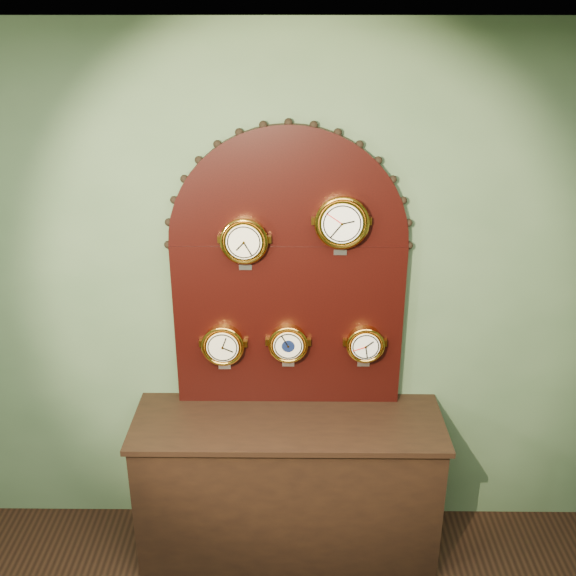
{
  "coord_description": "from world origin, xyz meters",
  "views": [
    {
      "loc": [
        0.03,
        -0.72,
        2.84
      ],
      "look_at": [
        0.0,
        2.25,
        1.58
      ],
      "focal_mm": 41.7,
      "sensor_mm": 36.0,
      "label": 1
    }
  ],
  "objects_px": {
    "display_board": "(288,264)",
    "barometer": "(288,343)",
    "tide_clock": "(365,344)",
    "roman_clock": "(244,240)",
    "hygrometer": "(223,345)",
    "arabic_clock": "(342,222)",
    "shop_counter": "(288,487)"
  },
  "relations": [
    {
      "from": "shop_counter",
      "to": "hygrometer",
      "type": "bearing_deg",
      "value": 155.88
    },
    {
      "from": "barometer",
      "to": "roman_clock",
      "type": "bearing_deg",
      "value": -179.86
    },
    {
      "from": "display_board",
      "to": "roman_clock",
      "type": "distance_m",
      "value": 0.27
    },
    {
      "from": "display_board",
      "to": "barometer",
      "type": "distance_m",
      "value": 0.42
    },
    {
      "from": "roman_clock",
      "to": "tide_clock",
      "type": "xyz_separation_m",
      "value": [
        0.62,
        0.0,
        -0.57
      ]
    },
    {
      "from": "arabic_clock",
      "to": "tide_clock",
      "type": "xyz_separation_m",
      "value": [
        0.14,
        0.0,
        -0.67
      ]
    },
    {
      "from": "barometer",
      "to": "tide_clock",
      "type": "distance_m",
      "value": 0.4
    },
    {
      "from": "display_board",
      "to": "barometer",
      "type": "relative_size",
      "value": 5.87
    },
    {
      "from": "arabic_clock",
      "to": "hygrometer",
      "type": "xyz_separation_m",
      "value": [
        -0.6,
        0.0,
        -0.67
      ]
    },
    {
      "from": "arabic_clock",
      "to": "roman_clock",
      "type": "bearing_deg",
      "value": 179.91
    },
    {
      "from": "hygrometer",
      "to": "tide_clock",
      "type": "distance_m",
      "value": 0.75
    },
    {
      "from": "display_board",
      "to": "hygrometer",
      "type": "distance_m",
      "value": 0.55
    },
    {
      "from": "shop_counter",
      "to": "arabic_clock",
      "type": "distance_m",
      "value": 1.5
    },
    {
      "from": "shop_counter",
      "to": "display_board",
      "type": "distance_m",
      "value": 1.25
    },
    {
      "from": "shop_counter",
      "to": "barometer",
      "type": "relative_size",
      "value": 6.13
    },
    {
      "from": "arabic_clock",
      "to": "hygrometer",
      "type": "relative_size",
      "value": 1.15
    },
    {
      "from": "display_board",
      "to": "hygrometer",
      "type": "height_order",
      "value": "display_board"
    },
    {
      "from": "display_board",
      "to": "tide_clock",
      "type": "xyz_separation_m",
      "value": [
        0.4,
        -0.07,
        -0.42
      ]
    },
    {
      "from": "roman_clock",
      "to": "arabic_clock",
      "type": "xyz_separation_m",
      "value": [
        0.48,
        -0.0,
        0.1
      ]
    },
    {
      "from": "tide_clock",
      "to": "shop_counter",
      "type": "bearing_deg",
      "value": -159.07
    },
    {
      "from": "tide_clock",
      "to": "barometer",
      "type": "bearing_deg",
      "value": -179.94
    },
    {
      "from": "display_board",
      "to": "barometer",
      "type": "xyz_separation_m",
      "value": [
        -0.0,
        -0.07,
        -0.42
      ]
    },
    {
      "from": "roman_clock",
      "to": "shop_counter",
      "type": "bearing_deg",
      "value": -35.29
    },
    {
      "from": "roman_clock",
      "to": "arabic_clock",
      "type": "bearing_deg",
      "value": -0.09
    },
    {
      "from": "roman_clock",
      "to": "barometer",
      "type": "relative_size",
      "value": 1.1
    },
    {
      "from": "barometer",
      "to": "display_board",
      "type": "bearing_deg",
      "value": 89.94
    },
    {
      "from": "display_board",
      "to": "arabic_clock",
      "type": "bearing_deg",
      "value": -14.61
    },
    {
      "from": "hygrometer",
      "to": "tide_clock",
      "type": "relative_size",
      "value": 1.1
    },
    {
      "from": "arabic_clock",
      "to": "tide_clock",
      "type": "height_order",
      "value": "arabic_clock"
    },
    {
      "from": "shop_counter",
      "to": "barometer",
      "type": "height_order",
      "value": "barometer"
    },
    {
      "from": "hygrometer",
      "to": "barometer",
      "type": "relative_size",
      "value": 1.06
    },
    {
      "from": "roman_clock",
      "to": "barometer",
      "type": "distance_m",
      "value": 0.61
    }
  ]
}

